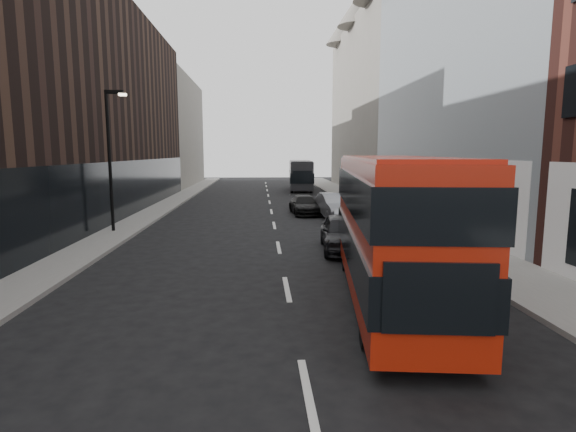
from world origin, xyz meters
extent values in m
cube|color=slate|center=(7.50, 25.00, 0.07)|extent=(3.00, 80.00, 0.15)
cube|color=slate|center=(-8.00, 25.00, 0.07)|extent=(2.00, 80.00, 0.15)
cube|color=#AFB6BB|center=(11.50, 21.00, 10.00)|extent=(5.00, 22.00, 20.00)
cube|color=silver|center=(9.15, 21.00, 1.90)|extent=(0.35, 21.00, 3.80)
cube|color=slate|center=(11.50, 44.00, 9.00)|extent=(5.00, 24.00, 18.00)
cone|color=slate|center=(9.50, 44.00, 19.50)|extent=(4.00, 4.00, 3.00)
cone|color=slate|center=(9.50, 52.00, 19.50)|extent=(4.00, 4.00, 3.00)
cube|color=black|center=(-11.50, 30.00, 7.00)|extent=(5.00, 24.00, 14.00)
cube|color=slate|center=(-11.50, 52.00, 6.50)|extent=(5.00, 20.00, 13.00)
cylinder|color=black|center=(-8.30, 18.00, 3.65)|extent=(0.16, 0.16, 7.00)
cube|color=black|center=(-7.90, 18.00, 7.05)|extent=(0.90, 0.15, 0.18)
cube|color=#FFF2CC|center=(-7.50, 18.00, 6.93)|extent=(0.35, 0.22, 0.12)
cube|color=#A51B0A|center=(2.78, 6.78, 2.13)|extent=(3.40, 9.97, 3.55)
cube|color=black|center=(2.78, 6.78, 1.55)|extent=(3.52, 10.03, 0.98)
cube|color=black|center=(2.78, 6.78, 3.06)|extent=(3.52, 10.03, 0.98)
cube|color=black|center=(2.18, 1.90, 1.69)|extent=(1.88, 0.31, 1.24)
cube|color=black|center=(3.38, 11.66, 1.69)|extent=(1.88, 0.31, 1.24)
cube|color=#A51B0A|center=(2.78, 6.78, 3.94)|extent=(3.26, 9.57, 0.12)
cylinder|color=black|center=(2.21, 10.00, 0.44)|extent=(0.37, 0.91, 0.89)
cylinder|color=black|center=(4.12, 9.77, 0.44)|extent=(0.37, 0.91, 0.89)
cylinder|color=black|center=(1.45, 3.80, 0.44)|extent=(0.37, 0.91, 0.89)
cylinder|color=black|center=(3.35, 3.56, 0.44)|extent=(0.37, 0.91, 0.89)
cube|color=black|center=(3.61, 43.47, 1.76)|extent=(2.78, 10.03, 2.80)
cube|color=black|center=(3.61, 43.47, 1.58)|extent=(2.90, 10.08, 0.99)
cube|color=black|center=(3.34, 38.49, 1.71)|extent=(1.92, 0.18, 1.26)
cube|color=black|center=(3.87, 48.46, 1.71)|extent=(1.92, 0.18, 1.26)
cube|color=black|center=(3.61, 43.47, 3.19)|extent=(2.67, 9.63, 0.12)
cylinder|color=black|center=(2.80, 46.69, 0.45)|extent=(0.32, 0.91, 0.90)
cylinder|color=black|center=(4.75, 46.59, 0.45)|extent=(0.32, 0.91, 0.90)
cylinder|color=black|center=(2.46, 40.35, 0.45)|extent=(0.32, 0.91, 0.90)
cylinder|color=black|center=(4.41, 40.25, 0.45)|extent=(0.32, 0.91, 0.90)
imported|color=black|center=(2.70, 13.27, 0.76)|extent=(2.18, 4.62, 1.53)
imported|color=gray|center=(3.89, 22.42, 0.79)|extent=(2.08, 4.94, 1.59)
imported|color=black|center=(2.19, 24.59, 0.62)|extent=(2.00, 4.37, 1.24)
camera|label=1|loc=(-0.79, -5.15, 4.11)|focal=28.00mm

